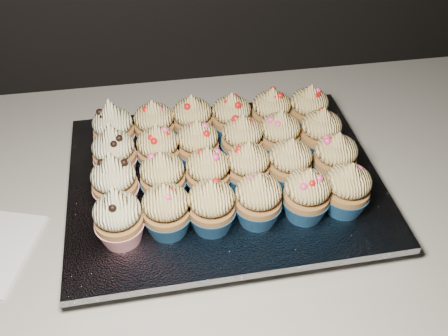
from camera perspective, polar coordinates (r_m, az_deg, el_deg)
The scene contains 28 objects.
cabinet at distance 1.18m, azimuth 9.66°, elevation -16.99°, with size 2.40×0.60×0.86m, color black.
worktop at distance 0.83m, azimuth 13.18°, elevation -1.03°, with size 2.44×0.64×0.04m, color beige.
baking_tray at distance 0.75m, azimuth 0.00°, elevation -2.19°, with size 0.42×0.32×0.02m, color black.
foil_lining at distance 0.74m, azimuth 0.00°, elevation -1.25°, with size 0.45×0.35×0.01m, color silver.
cupcake_0 at distance 0.64m, azimuth -11.98°, elevation -5.59°, with size 0.06×0.06×0.10m.
cupcake_1 at distance 0.64m, azimuth -6.58°, elevation -4.80°, with size 0.06×0.06×0.08m.
cupcake_2 at distance 0.64m, azimuth -1.43°, elevation -4.39°, with size 0.06×0.06×0.08m.
cupcake_3 at distance 0.65m, azimuth 3.92°, elevation -3.63°, with size 0.06×0.06×0.08m.
cupcake_4 at distance 0.66m, azimuth 9.41°, elevation -3.04°, with size 0.06×0.06×0.08m.
cupcake_5 at distance 0.68m, azimuth 13.88°, elevation -2.33°, with size 0.06×0.06×0.08m.
cupcake_6 at distance 0.68m, azimuth -12.39°, elevation -1.61°, with size 0.06×0.06×0.10m.
cupcake_7 at distance 0.68m, azimuth -7.00°, elevation -1.10°, with size 0.06×0.06×0.08m.
cupcake_8 at distance 0.69m, azimuth -1.83°, elevation -0.56°, with size 0.06×0.06×0.08m.
cupcake_9 at distance 0.69m, azimuth 2.73°, elevation 0.08°, with size 0.06×0.06×0.08m.
cupcake_10 at distance 0.70m, azimuth 7.53°, elevation 0.47°, with size 0.06×0.06×0.08m.
cupcake_11 at distance 0.73m, azimuth 12.55°, elevation 1.12°, with size 0.06×0.06×0.08m.
cupcake_12 at distance 0.73m, azimuth -12.42°, elevation 1.67°, with size 0.06×0.06×0.10m.
cupcake_13 at distance 0.73m, azimuth -7.50°, elevation 2.03°, with size 0.06×0.06×0.08m.
cupcake_14 at distance 0.73m, azimuth -3.01°, elevation 2.63°, with size 0.06×0.06×0.08m.
cupcake_15 at distance 0.74m, azimuth 2.09°, elevation 3.22°, with size 0.06×0.06×0.08m.
cupcake_16 at distance 0.75m, azimuth 6.34°, elevation 3.71°, with size 0.06×0.06×0.08m.
cupcake_17 at distance 0.77m, azimuth 10.96°, elevation 3.95°, with size 0.06×0.06×0.08m.
cupcake_18 at distance 0.77m, azimuth -12.52°, elevation 4.39°, with size 0.06×0.06×0.10m.
cupcake_19 at distance 0.77m, azimuth -7.94°, elevation 4.86°, with size 0.06×0.06×0.08m.
cupcake_20 at distance 0.78m, azimuth -3.63°, elevation 5.52°, with size 0.06×0.06×0.08m.
cupcake_21 at distance 0.78m, azimuth 0.86°, elevation 5.77°, with size 0.06×0.06×0.08m.
cupcake_22 at distance 0.80m, azimuth 5.40°, elevation 6.34°, with size 0.06×0.06×0.08m.
cupcake_23 at distance 0.81m, azimuth 9.63°, elevation 6.62°, with size 0.06×0.06×0.08m.
Camera 1 is at (-0.28, 1.15, 1.44)m, focal length 40.00 mm.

